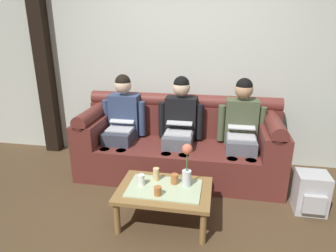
% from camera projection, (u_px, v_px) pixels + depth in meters
% --- Properties ---
extents(ground_plane, '(14.00, 14.00, 0.00)m').
position_uv_depth(ground_plane, '(161.00, 231.00, 2.71)').
color(ground_plane, '#4C3823').
extents(back_wall_patterned, '(6.00, 0.12, 2.90)m').
position_uv_depth(back_wall_patterned, '(186.00, 53.00, 3.81)').
color(back_wall_patterned, silver).
rests_on(back_wall_patterned, ground_plane).
extents(timber_pillar, '(0.20, 0.20, 2.90)m').
position_uv_depth(timber_pillar, '(43.00, 51.00, 4.03)').
color(timber_pillar, black).
rests_on(timber_pillar, ground_plane).
extents(couch, '(2.43, 0.88, 0.96)m').
position_uv_depth(couch, '(180.00, 145.00, 3.68)').
color(couch, maroon).
rests_on(couch, ground_plane).
extents(person_left, '(0.56, 0.67, 1.22)m').
position_uv_depth(person_left, '(122.00, 120.00, 3.70)').
color(person_left, '#383D4C').
rests_on(person_left, ground_plane).
extents(person_middle, '(0.56, 0.67, 1.22)m').
position_uv_depth(person_middle, '(180.00, 124.00, 3.58)').
color(person_middle, '#595B66').
rests_on(person_middle, ground_plane).
extents(person_right, '(0.56, 0.67, 1.22)m').
position_uv_depth(person_right, '(241.00, 127.00, 3.45)').
color(person_right, '#595B66').
rests_on(person_right, ground_plane).
extents(coffee_table, '(0.87, 0.60, 0.36)m').
position_uv_depth(coffee_table, '(164.00, 193.00, 2.75)').
color(coffee_table, olive).
rests_on(coffee_table, ground_plane).
extents(flower_vase, '(0.10, 0.10, 0.42)m').
position_uv_depth(flower_vase, '(187.00, 166.00, 2.71)').
color(flower_vase, silver).
rests_on(flower_vase, coffee_table).
extents(cup_near_left, '(0.07, 0.07, 0.08)m').
position_uv_depth(cup_near_left, '(158.00, 191.00, 2.60)').
color(cup_near_left, '#B26633').
rests_on(cup_near_left, coffee_table).
extents(cup_near_right, '(0.06, 0.06, 0.13)m').
position_uv_depth(cup_near_right, '(156.00, 174.00, 2.85)').
color(cup_near_right, '#DBB77A').
rests_on(cup_near_right, coffee_table).
extents(cup_far_center, '(0.06, 0.06, 0.10)m').
position_uv_depth(cup_far_center, '(141.00, 180.00, 2.77)').
color(cup_far_center, white).
rests_on(cup_far_center, coffee_table).
extents(cup_far_left, '(0.07, 0.07, 0.10)m').
position_uv_depth(cup_far_left, '(175.00, 179.00, 2.79)').
color(cup_far_left, '#B26633').
rests_on(cup_far_left, coffee_table).
extents(backpack_right, '(0.30, 0.30, 0.42)m').
position_uv_depth(backpack_right, '(311.00, 193.00, 2.93)').
color(backpack_right, '#B7B7BC').
rests_on(backpack_right, ground_plane).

